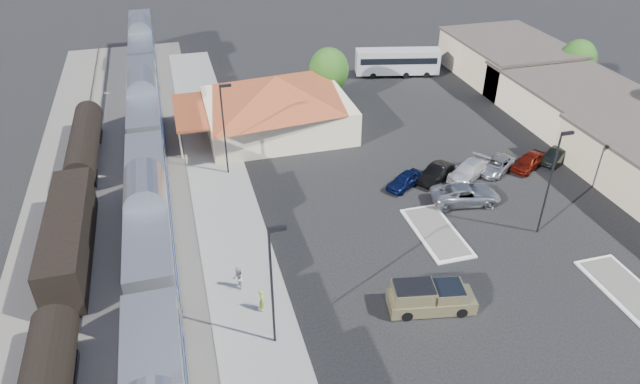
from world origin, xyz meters
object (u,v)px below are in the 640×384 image
object	(u,v)px
suv	(466,194)
coach_bus	(397,61)
station_depot	(276,104)
pickup_truck	(432,298)

from	to	relation	value
suv	coach_bus	size ratio (longest dim) A/B	0.54
coach_bus	station_depot	bearing A→B (deg)	135.49
suv	station_depot	bearing A→B (deg)	44.57
coach_bus	suv	bearing A→B (deg)	-177.95
station_depot	pickup_truck	world-z (taller)	station_depot
station_depot	suv	size ratio (longest dim) A/B	3.02
pickup_truck	station_depot	bearing A→B (deg)	18.77
station_depot	coach_bus	world-z (taller)	station_depot
pickup_truck	suv	world-z (taller)	pickup_truck
station_depot	coach_bus	xyz separation A→B (m)	(18.77, 12.00, -1.11)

